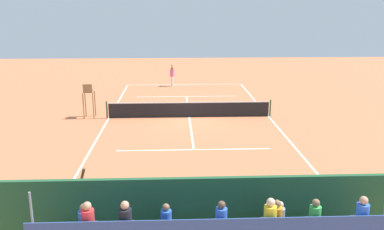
{
  "coord_description": "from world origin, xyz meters",
  "views": [
    {
      "loc": [
        0.91,
        24.98,
        6.79
      ],
      "look_at": [
        0.0,
        4.0,
        1.2
      ],
      "focal_mm": 38.72,
      "sensor_mm": 36.0,
      "label": 1
    }
  ],
  "objects_px": {
    "tennis_racket": "(162,86)",
    "tennis_ball_near": "(176,93)",
    "tennis_net": "(189,109)",
    "line_judge": "(81,198)",
    "equipment_bag": "(240,223)",
    "tennis_ball_far": "(154,95)",
    "tennis_player": "(172,74)",
    "courtside_bench": "(291,209)",
    "umpire_chair": "(89,97)"
  },
  "relations": [
    {
      "from": "courtside_bench",
      "to": "line_judge",
      "type": "xyz_separation_m",
      "value": [
        6.58,
        -0.12,
        0.46
      ]
    },
    {
      "from": "umpire_chair",
      "to": "tennis_racket",
      "type": "bearing_deg",
      "value": -112.86
    },
    {
      "from": "tennis_net",
      "to": "umpire_chair",
      "type": "height_order",
      "value": "umpire_chair"
    },
    {
      "from": "tennis_net",
      "to": "line_judge",
      "type": "relative_size",
      "value": 5.35
    },
    {
      "from": "tennis_net",
      "to": "equipment_bag",
      "type": "distance_m",
      "value": 13.45
    },
    {
      "from": "courtside_bench",
      "to": "tennis_ball_near",
      "type": "distance_m",
      "value": 20.96
    },
    {
      "from": "umpire_chair",
      "to": "courtside_bench",
      "type": "distance_m",
      "value": 16.16
    },
    {
      "from": "tennis_ball_near",
      "to": "tennis_ball_far",
      "type": "distance_m",
      "value": 1.98
    },
    {
      "from": "tennis_ball_near",
      "to": "line_judge",
      "type": "distance_m",
      "value": 20.79
    },
    {
      "from": "umpire_chair",
      "to": "tennis_ball_near",
      "type": "xyz_separation_m",
      "value": [
        -5.42,
        -7.21,
        -1.28
      ]
    },
    {
      "from": "umpire_chair",
      "to": "line_judge",
      "type": "bearing_deg",
      "value": 100.01
    },
    {
      "from": "tennis_player",
      "to": "tennis_ball_near",
      "type": "relative_size",
      "value": 29.18
    },
    {
      "from": "tennis_net",
      "to": "tennis_racket",
      "type": "height_order",
      "value": "tennis_net"
    },
    {
      "from": "umpire_chair",
      "to": "tennis_ball_far",
      "type": "bearing_deg",
      "value": -120.88
    },
    {
      "from": "umpire_chair",
      "to": "courtside_bench",
      "type": "xyz_separation_m",
      "value": [
        -8.93,
        13.45,
        -0.76
      ]
    },
    {
      "from": "tennis_ball_far",
      "to": "umpire_chair",
      "type": "bearing_deg",
      "value": 59.12
    },
    {
      "from": "umpire_chair",
      "to": "tennis_ball_near",
      "type": "bearing_deg",
      "value": -126.93
    },
    {
      "from": "tennis_player",
      "to": "tennis_ball_near",
      "type": "xyz_separation_m",
      "value": [
        -0.32,
        2.91,
        -0.98
      ]
    },
    {
      "from": "equipment_bag",
      "to": "tennis_ball_far",
      "type": "height_order",
      "value": "equipment_bag"
    },
    {
      "from": "tennis_net",
      "to": "tennis_ball_near",
      "type": "xyz_separation_m",
      "value": [
        0.78,
        -7.39,
        -0.47
      ]
    },
    {
      "from": "umpire_chair",
      "to": "tennis_racket",
      "type": "relative_size",
      "value": 3.74
    },
    {
      "from": "courtside_bench",
      "to": "tennis_player",
      "type": "relative_size",
      "value": 0.93
    },
    {
      "from": "tennis_racket",
      "to": "line_judge",
      "type": "relative_size",
      "value": 0.3
    },
    {
      "from": "courtside_bench",
      "to": "tennis_racket",
      "type": "relative_size",
      "value": 3.15
    },
    {
      "from": "equipment_bag",
      "to": "tennis_ball_far",
      "type": "bearing_deg",
      "value": -79.77
    },
    {
      "from": "courtside_bench",
      "to": "tennis_player",
      "type": "height_order",
      "value": "tennis_player"
    },
    {
      "from": "tennis_player",
      "to": "tennis_racket",
      "type": "xyz_separation_m",
      "value": [
        0.86,
        0.05,
        -1.0
      ]
    },
    {
      "from": "tennis_net",
      "to": "tennis_ball_near",
      "type": "bearing_deg",
      "value": -83.97
    },
    {
      "from": "tennis_player",
      "to": "tennis_ball_far",
      "type": "distance_m",
      "value": 4.27
    },
    {
      "from": "line_judge",
      "to": "umpire_chair",
      "type": "bearing_deg",
      "value": -79.99
    },
    {
      "from": "courtside_bench",
      "to": "tennis_net",
      "type": "bearing_deg",
      "value": -78.37
    },
    {
      "from": "equipment_bag",
      "to": "line_judge",
      "type": "xyz_separation_m",
      "value": [
        4.93,
        -0.25,
        0.84
      ]
    },
    {
      "from": "equipment_bag",
      "to": "tennis_player",
      "type": "xyz_separation_m",
      "value": [
        2.18,
        -23.7,
        0.84
      ]
    },
    {
      "from": "courtside_bench",
      "to": "tennis_ball_far",
      "type": "xyz_separation_m",
      "value": [
        5.22,
        -19.66,
        -0.53
      ]
    },
    {
      "from": "tennis_ball_far",
      "to": "tennis_ball_near",
      "type": "bearing_deg",
      "value": -149.66
    },
    {
      "from": "tennis_net",
      "to": "tennis_racket",
      "type": "relative_size",
      "value": 18.01
    },
    {
      "from": "tennis_net",
      "to": "line_judge",
      "type": "xyz_separation_m",
      "value": [
        3.85,
        13.15,
        0.51
      ]
    },
    {
      "from": "tennis_net",
      "to": "equipment_bag",
      "type": "relative_size",
      "value": 11.44
    },
    {
      "from": "tennis_player",
      "to": "tennis_net",
      "type": "bearing_deg",
      "value": 96.07
    },
    {
      "from": "tennis_ball_near",
      "to": "tennis_player",
      "type": "bearing_deg",
      "value": -83.83
    },
    {
      "from": "tennis_ball_far",
      "to": "tennis_net",
      "type": "bearing_deg",
      "value": 111.26
    },
    {
      "from": "tennis_racket",
      "to": "tennis_ball_near",
      "type": "height_order",
      "value": "tennis_ball_near"
    },
    {
      "from": "tennis_net",
      "to": "tennis_player",
      "type": "bearing_deg",
      "value": -83.93
    },
    {
      "from": "courtside_bench",
      "to": "tennis_ball_near",
      "type": "relative_size",
      "value": 27.27
    },
    {
      "from": "tennis_ball_far",
      "to": "courtside_bench",
      "type": "bearing_deg",
      "value": 104.86
    },
    {
      "from": "tennis_racket",
      "to": "tennis_ball_near",
      "type": "xyz_separation_m",
      "value": [
        -1.18,
        2.86,
        0.02
      ]
    },
    {
      "from": "umpire_chair",
      "to": "tennis_player",
      "type": "xyz_separation_m",
      "value": [
        -5.1,
        -10.12,
        -0.3
      ]
    },
    {
      "from": "tennis_player",
      "to": "tennis_ball_far",
      "type": "relative_size",
      "value": 29.18
    },
    {
      "from": "equipment_bag",
      "to": "umpire_chair",
      "type": "bearing_deg",
      "value": -61.79
    },
    {
      "from": "tennis_net",
      "to": "line_judge",
      "type": "distance_m",
      "value": 13.71
    }
  ]
}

